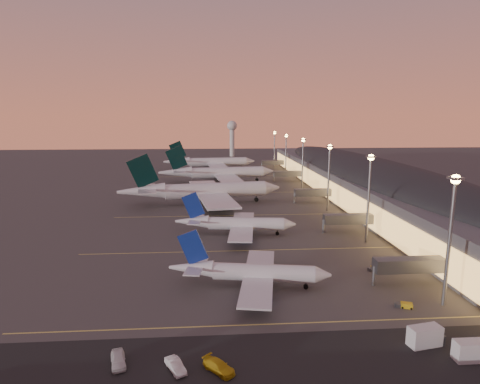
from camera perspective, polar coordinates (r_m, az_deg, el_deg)
name	(u,v)px	position (r m, az deg, el deg)	size (l,w,h in m)	color
ground	(244,245)	(116.45, 0.59, -7.53)	(700.00, 700.00, 0.00)	#43403D
airliner_narrow_south	(249,272)	(88.31, 1.32, -11.37)	(35.27, 31.86, 12.61)	silver
airliner_narrow_north	(235,224)	(125.34, -0.65, -4.53)	(37.81, 33.99, 13.50)	silver
airliner_wide_near	(202,191)	(168.67, -5.43, 0.14)	(68.30, 62.90, 21.89)	silver
airliner_wide_mid	(218,173)	(224.43, -3.19, 2.74)	(64.97, 59.56, 20.78)	silver
airliner_wide_far	(210,162)	(278.78, -4.29, 4.25)	(63.23, 57.90, 20.22)	silver
terminal_building	(362,176)	(197.90, 16.98, 2.21)	(56.35, 255.00, 17.46)	#505056
light_masts	(313,159)	(181.90, 10.32, 4.58)	(2.20, 217.20, 25.90)	slate
radar_tower	(232,132)	(371.00, -1.14, 8.47)	(9.00, 9.00, 32.50)	silver
service_lane	(274,361)	(65.96, 4.88, -22.88)	(260.00, 16.00, 0.01)	black
lane_markings	(236,212)	(154.85, -0.61, -2.90)	(90.00, 180.36, 0.00)	#D8C659
baggage_tug_a	(404,305)	(86.70, 22.33, -14.68)	(3.49, 2.32, 0.97)	gold
baggage_tug_b	(375,268)	(103.47, 18.62, -10.22)	(3.68, 2.72, 1.03)	gold
catering_truck_a	(426,336)	(74.98, 24.98, -18.12)	(6.13, 3.25, 3.27)	silver
catering_truck_b	(473,351)	(74.21, 30.22, -18.99)	(5.56, 2.23, 3.12)	silver
service_van_a	(118,359)	(67.11, -16.95, -21.81)	(2.08, 5.17, 1.76)	silver
service_van_b	(219,366)	(63.41, -3.03, -23.53)	(2.20, 5.42, 1.57)	gold
service_van_c	(175,366)	(64.22, -9.16, -23.19)	(1.65, 4.72, 1.56)	silver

